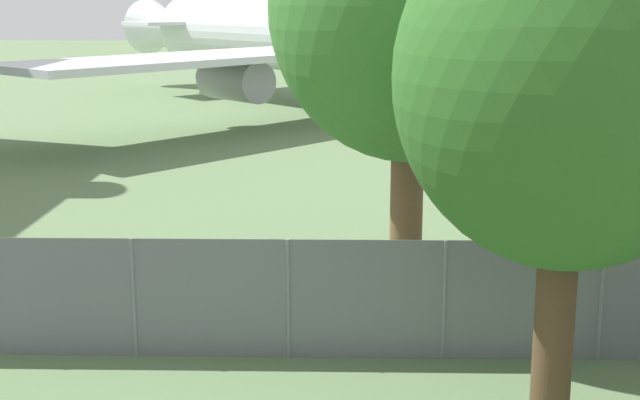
{
  "coord_description": "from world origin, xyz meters",
  "views": [
    {
      "loc": [
        0.84,
        -3.58,
        5.85
      ],
      "look_at": [
        0.45,
        13.24,
        2.0
      ],
      "focal_mm": 50.0,
      "sensor_mm": 36.0,
      "label": 1
    }
  ],
  "objects": [
    {
      "name": "tree_near_hangar",
      "position": [
        2.1,
        12.86,
        5.67
      ],
      "size": [
        5.18,
        5.18,
        8.55
      ],
      "color": "brown",
      "rests_on": "ground"
    },
    {
      "name": "perimeter_fence",
      "position": [
        -0.0,
        10.24,
        1.02
      ],
      "size": [
        56.07,
        0.07,
        2.03
      ],
      "color": "slate",
      "rests_on": "ground"
    },
    {
      "name": "airplane",
      "position": [
        3.2,
        40.03,
        3.83
      ],
      "size": [
        33.62,
        37.16,
        11.98
      ],
      "rotation": [
        0.0,
        0.0,
        -0.84
      ],
      "color": "silver",
      "rests_on": "ground"
    },
    {
      "name": "tree_left_of_cabin",
      "position": [
        3.67,
        7.56,
        4.85
      ],
      "size": [
        4.41,
        4.41,
        7.3
      ],
      "color": "#4C3823",
      "rests_on": "ground"
    }
  ]
}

